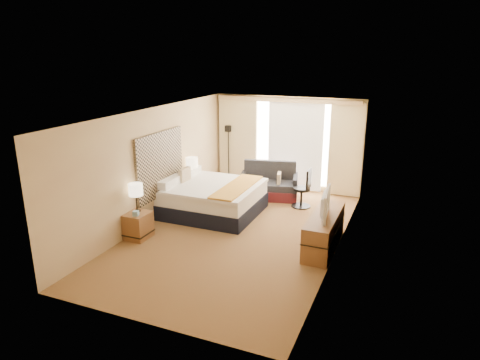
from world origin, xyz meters
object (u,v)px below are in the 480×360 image
at_px(nightstand_left, 138,226).
at_px(nightstand_right, 195,191).
at_px(media_dresser, 324,231).
at_px(television, 322,203).
at_px(bed, 212,198).
at_px(desk_chair, 304,190).
at_px(floor_lamp, 228,143).
at_px(loveseat, 269,186).
at_px(lamp_right, 192,163).
at_px(lamp_left, 136,190).

relative_size(nightstand_left, nightstand_right, 1.00).
relative_size(media_dresser, television, 1.90).
bearing_deg(bed, desk_chair, 32.90).
xyz_separation_m(desk_chair, television, (0.91, -2.24, 0.53)).
height_order(nightstand_right, television, television).
bearing_deg(floor_lamp, loveseat, -27.50).
xyz_separation_m(bed, desk_chair, (1.93, 1.25, 0.06)).
bearing_deg(television, nightstand_right, 59.77).
distance_m(desk_chair, lamp_right, 2.91).
distance_m(bed, loveseat, 1.87).
height_order(bed, lamp_left, lamp_left).
height_order(loveseat, floor_lamp, floor_lamp).
height_order(loveseat, desk_chair, desk_chair).
bearing_deg(nightstand_left, media_dresser, 15.84).
bearing_deg(desk_chair, television, -67.34).
relative_size(nightstand_right, bed, 0.25).
xyz_separation_m(bed, floor_lamp, (-0.66, 2.45, 0.83)).
distance_m(nightstand_left, floor_lamp, 4.45).
bearing_deg(nightstand_right, bed, -36.58).
distance_m(nightstand_right, lamp_left, 2.55).
relative_size(nightstand_left, media_dresser, 0.31).
height_order(lamp_left, television, television).
relative_size(loveseat, lamp_left, 2.69).
relative_size(bed, television, 2.28).
height_order(nightstand_left, bed, bed).
bearing_deg(lamp_left, desk_chair, 47.89).
relative_size(lamp_left, lamp_right, 0.97).
bearing_deg(loveseat, television, -67.16).
xyz_separation_m(media_dresser, desk_chair, (-0.96, 2.10, 0.09)).
bearing_deg(nightstand_right, lamp_left, -91.06).
relative_size(media_dresser, desk_chair, 1.82).
distance_m(media_dresser, loveseat, 3.20).
bearing_deg(television, lamp_right, 60.76).
distance_m(bed, desk_chair, 2.30).
bearing_deg(nightstand_right, desk_chair, 13.34).
bearing_deg(loveseat, desk_chair, -34.44).
bearing_deg(bed, lamp_right, 147.21).
relative_size(nightstand_left, lamp_left, 0.89).
bearing_deg(desk_chair, loveseat, 159.85).
xyz_separation_m(desk_chair, lamp_left, (-2.78, -3.08, 0.59)).
distance_m(nightstand_left, bed, 2.07).
bearing_deg(desk_chair, lamp_right, -164.88).
xyz_separation_m(bed, lamp_right, (-0.83, 0.53, 0.66)).
bearing_deg(media_dresser, nightstand_right, 158.60).
bearing_deg(lamp_left, nightstand_left, -56.63).
xyz_separation_m(bed, television, (2.84, -0.99, 0.59)).
distance_m(loveseat, lamp_left, 3.95).
bearing_deg(desk_chair, bed, -146.55).
relative_size(lamp_right, television, 0.67).
bearing_deg(nightstand_right, lamp_right, -105.37).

